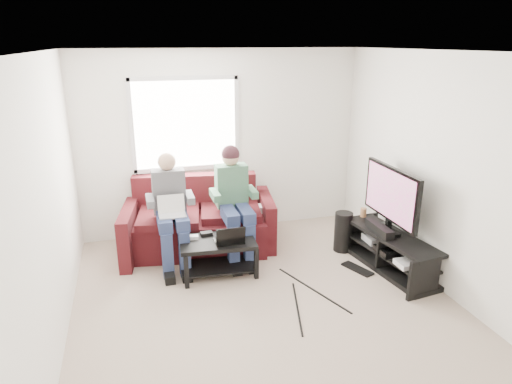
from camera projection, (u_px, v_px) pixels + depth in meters
floor at (268, 307)px, 4.84m from camera, size 4.50×4.50×0.00m
ceiling at (270, 51)px, 4.02m from camera, size 4.50×4.50×0.00m
wall_back at (222, 143)px, 6.49m from camera, size 4.50×0.00×4.50m
wall_front at (397, 321)px, 2.38m from camera, size 4.50×0.00×4.50m
wall_left at (47, 211)px, 3.92m from camera, size 0.00×4.50×4.50m
wall_right at (444, 175)px, 4.95m from camera, size 0.00×4.50×4.50m
window at (186, 124)px, 6.25m from camera, size 1.48×0.04×1.28m
sofa at (200, 224)px, 6.15m from camera, size 2.15×1.21×0.94m
person_left at (171, 206)px, 5.57m from camera, size 0.40×0.71×1.40m
person_right at (234, 195)px, 5.77m from camera, size 0.40×0.71×1.44m
laptop_silver at (172, 211)px, 5.43m from camera, size 0.37×0.30×0.24m
coffee_table at (218, 249)px, 5.44m from camera, size 0.92×0.61×0.44m
laptop_black at (229, 232)px, 5.33m from camera, size 0.36×0.27×0.24m
controller_a at (192, 237)px, 5.44m from camera, size 0.15×0.11×0.04m
controller_b at (206, 234)px, 5.54m from camera, size 0.14×0.10×0.04m
controller_c at (239, 231)px, 5.62m from camera, size 0.14×0.10×0.04m
tv_stand at (390, 254)px, 5.59m from camera, size 0.61×1.45×0.46m
tv at (391, 196)px, 5.45m from camera, size 0.12×1.10×0.81m
soundbar at (379, 229)px, 5.55m from camera, size 0.12×0.50×0.10m
drink_cup at (363, 212)px, 6.05m from camera, size 0.08×0.08×0.12m
console_white at (410, 263)px, 5.20m from camera, size 0.30×0.22×0.06m
console_grey at (378, 238)px, 5.84m from camera, size 0.34×0.26×0.08m
console_black at (393, 250)px, 5.52m from camera, size 0.38×0.30×0.07m
subwoofer at (343, 232)px, 6.08m from camera, size 0.24×0.24×0.54m
keyboard_floor at (357, 269)px, 5.63m from camera, size 0.29×0.44×0.02m
end_table at (263, 226)px, 6.31m from camera, size 0.31×0.31×0.56m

